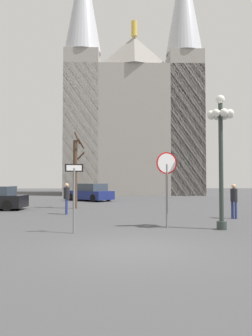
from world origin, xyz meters
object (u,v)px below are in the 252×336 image
object	(u,v)px
stop_sign	(167,174)
pedestrian_standing	(234,198)
street_lamp	(221,139)
bare_tree	(75,172)
pedestrian_walking	(67,196)
cathedral	(133,116)
one_way_arrow_sign	(74,189)
parked_car_near_navy	(90,193)

from	to	relation	value
stop_sign	pedestrian_standing	world-z (taller)	stop_sign
street_lamp	bare_tree	distance (m)	10.93
stop_sign	pedestrian_walking	world-z (taller)	stop_sign
cathedral	one_way_arrow_sign	bearing A→B (deg)	-98.18
cathedral	street_lamp	xyz separation A→B (m)	(1.10, -28.70, -6.70)
one_way_arrow_sign	pedestrian_standing	xyz separation A→B (m)	(7.04, 3.70, -0.52)
stop_sign	bare_tree	xyz separation A→B (m)	(-4.35, 8.36, 0.27)
one_way_arrow_sign	pedestrian_walking	distance (m)	6.09
stop_sign	pedestrian_standing	size ratio (longest dim) A/B	1.78
cathedral	pedestrian_walking	bearing A→B (deg)	-102.71
street_lamp	one_way_arrow_sign	bearing A→B (deg)	-174.08
bare_tree	parked_car_near_navy	world-z (taller)	bare_tree
bare_tree	pedestrian_walking	size ratio (longest dim) A/B	2.98
one_way_arrow_sign	bare_tree	xyz separation A→B (m)	(-0.96, 9.45, 0.81)
parked_car_near_navy	stop_sign	bearing A→B (deg)	-76.23
stop_sign	parked_car_near_navy	world-z (taller)	stop_sign
one_way_arrow_sign	street_lamp	bearing A→B (deg)	5.92
cathedral	pedestrian_standing	bearing A→B (deg)	-83.66
stop_sign	parked_car_near_navy	xyz separation A→B (m)	(-3.86, 15.75, -1.34)
parked_car_near_navy	pedestrian_walking	distance (m)	10.88
bare_tree	one_way_arrow_sign	bearing A→B (deg)	-84.22
street_lamp	parked_car_near_navy	distance (m)	17.49
pedestrian_standing	bare_tree	bearing A→B (deg)	144.30
parked_car_near_navy	pedestrian_standing	xyz separation A→B (m)	(7.51, -13.14, 0.27)
parked_car_near_navy	pedestrian_standing	distance (m)	15.14
stop_sign	street_lamp	world-z (taller)	street_lamp
bare_tree	pedestrian_standing	distance (m)	9.94
stop_sign	cathedral	bearing A→B (deg)	88.35
street_lamp	parked_car_near_navy	bearing A→B (deg)	109.52
pedestrian_standing	cathedral	bearing A→B (deg)	96.34
parked_car_near_navy	street_lamp	bearing A→B (deg)	-70.48
stop_sign	parked_car_near_navy	distance (m)	16.27
street_lamp	pedestrian_walking	size ratio (longest dim) A/B	3.03
parked_car_near_navy	pedestrian_walking	xyz separation A→B (m)	(-0.57, -10.86, 0.29)
stop_sign	one_way_arrow_sign	size ratio (longest dim) A/B	1.22
one_way_arrow_sign	stop_sign	bearing A→B (deg)	17.90
bare_tree	street_lamp	bearing A→B (deg)	-54.87
bare_tree	parked_car_near_navy	size ratio (longest dim) A/B	1.11
one_way_arrow_sign	pedestrian_walking	bearing A→B (deg)	99.91
stop_sign	bare_tree	world-z (taller)	bare_tree
one_way_arrow_sign	street_lamp	distance (m)	5.64
pedestrian_walking	bare_tree	bearing A→B (deg)	88.55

